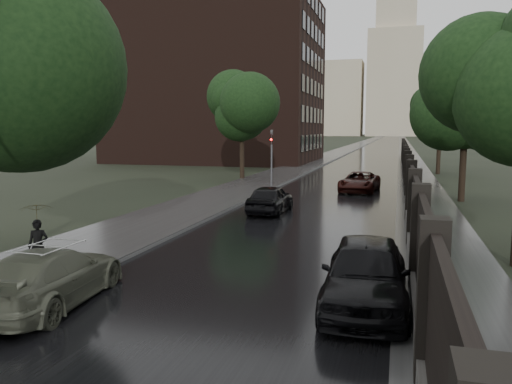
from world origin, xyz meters
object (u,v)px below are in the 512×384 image
(tree_right_b, at_px, (466,113))
(car_right_near, at_px, (366,273))
(volga_sedan, at_px, (50,277))
(traffic_light, at_px, (272,154))
(car_right_far, at_px, (360,182))
(pedestrian_umbrella, at_px, (37,217))
(hatchback_left, at_px, (270,199))
(tree_right_c, at_px, (440,119))
(tree_left_far, at_px, (242,114))

(tree_right_b, height_order, car_right_near, tree_right_b)
(volga_sedan, height_order, car_right_near, car_right_near)
(traffic_light, distance_m, car_right_far, 6.21)
(traffic_light, height_order, pedestrian_umbrella, traffic_light)
(tree_right_b, relative_size, hatchback_left, 1.72)
(traffic_light, bearing_deg, volga_sedan, -88.30)
(traffic_light, relative_size, volga_sedan, 0.86)
(tree_right_c, height_order, pedestrian_umbrella, tree_right_c)
(car_right_far, xyz_separation_m, pedestrian_umbrella, (-6.95, -21.59, 1.02))
(tree_right_b, relative_size, volga_sedan, 1.51)
(car_right_far, bearing_deg, tree_right_b, -19.62)
(traffic_light, bearing_deg, car_right_near, -70.45)
(tree_right_c, distance_m, pedestrian_umbrella, 39.16)
(tree_right_c, relative_size, volga_sedan, 1.51)
(hatchback_left, bearing_deg, tree_right_c, -110.44)
(tree_left_far, bearing_deg, car_right_near, -66.87)
(hatchback_left, bearing_deg, tree_right_b, -143.70)
(volga_sedan, xyz_separation_m, car_right_far, (5.25, 23.31, -0.02))
(car_right_near, bearing_deg, pedestrian_umbrella, 179.41)
(car_right_near, bearing_deg, car_right_far, 92.93)
(tree_right_c, xyz_separation_m, traffic_light, (-11.80, -15.01, -2.55))
(tree_left_far, bearing_deg, tree_right_c, 32.83)
(traffic_light, distance_m, pedestrian_umbrella, 21.89)
(volga_sedan, distance_m, car_right_far, 23.89)
(traffic_light, xyz_separation_m, car_right_near, (7.70, -21.68, -1.60))
(hatchback_left, xyz_separation_m, car_right_near, (5.28, -11.86, 0.10))
(volga_sedan, relative_size, hatchback_left, 1.14)
(tree_right_b, xyz_separation_m, car_right_far, (-5.85, 2.73, -4.29))
(hatchback_left, bearing_deg, volga_sedan, 83.11)
(tree_right_b, bearing_deg, car_right_near, -102.37)
(car_right_near, bearing_deg, hatchback_left, 112.24)
(traffic_light, height_order, hatchback_left, traffic_light)
(tree_right_c, height_order, traffic_light, tree_right_c)
(hatchback_left, bearing_deg, traffic_light, -75.89)
(car_right_near, relative_size, pedestrian_umbrella, 2.04)
(tree_right_b, bearing_deg, volga_sedan, -118.34)
(car_right_near, bearing_deg, tree_right_c, 81.89)
(tree_left_far, relative_size, tree_right_c, 1.05)
(tree_left_far, distance_m, hatchback_left, 16.67)
(car_right_near, bearing_deg, tree_left_far, 111.39)
(traffic_light, relative_size, hatchback_left, 0.98)
(car_right_far, height_order, pedestrian_umbrella, pedestrian_umbrella)
(tree_right_c, distance_m, car_right_near, 37.15)
(car_right_near, height_order, pedestrian_umbrella, pedestrian_umbrella)
(tree_right_c, bearing_deg, tree_right_b, -90.00)
(hatchback_left, bearing_deg, car_right_far, -110.01)
(tree_left_far, xyz_separation_m, traffic_light, (3.70, -5.01, -2.84))
(volga_sedan, bearing_deg, tree_right_c, -113.18)
(car_right_near, bearing_deg, tree_right_b, 75.89)
(traffic_light, bearing_deg, hatchback_left, -76.14)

